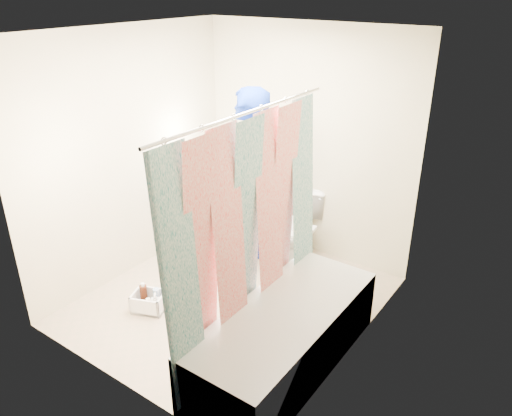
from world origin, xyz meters
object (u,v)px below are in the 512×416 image
Objects in this scene: toilet at (298,227)px; plumber at (247,182)px; cleaning_caddy at (150,302)px; bathtub at (284,336)px.

toilet is 0.79m from plumber.
plumber reaches higher than cleaning_caddy.
bathtub is at bearing 33.97° from plumber.
bathtub is 1.38m from cleaning_caddy.
plumber is (-0.34, -0.43, 0.57)m from toilet.
toilet is 0.39× the size of plumber.
bathtub is 0.94× the size of plumber.
plumber is at bearing 136.81° from bathtub.
cleaning_caddy is at bearing -25.54° from plumber.
cleaning_caddy is (-1.37, -0.11, -0.19)m from bathtub.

